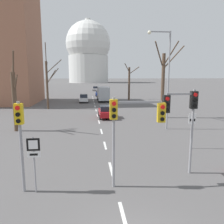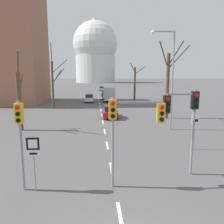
{
  "view_description": "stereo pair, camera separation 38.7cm",
  "coord_description": "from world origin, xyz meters",
  "px_view_note": "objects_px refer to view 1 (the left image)",
  "views": [
    {
      "loc": [
        -1.34,
        -5.55,
        5.55
      ],
      "look_at": [
        -0.03,
        6.0,
        3.6
      ],
      "focal_mm": 35.0,
      "sensor_mm": 36.0,
      "label": 1
    },
    {
      "loc": [
        -0.95,
        -5.59,
        5.55
      ],
      "look_at": [
        -0.03,
        6.0,
        3.6
      ],
      "focal_mm": 35.0,
      "sensor_mm": 36.0,
      "label": 2
    }
  ],
  "objects_px": {
    "sedan_near_right": "(84,98)",
    "traffic_signal_near_left": "(20,130)",
    "traffic_signal_near_right": "(184,111)",
    "street_lamp_right": "(165,72)",
    "delivery_truck": "(103,93)",
    "route_sign_post": "(34,155)",
    "sedan_near_left": "(99,93)",
    "traffic_signal_centre_tall": "(131,119)",
    "sedan_mid_centre": "(106,112)",
    "sedan_far_left": "(95,89)",
    "speed_limit_sign": "(192,125)"
  },
  "relations": [
    {
      "from": "traffic_signal_centre_tall",
      "to": "sedan_far_left",
      "type": "bearing_deg",
      "value": 89.35
    },
    {
      "from": "speed_limit_sign",
      "to": "sedan_near_left",
      "type": "xyz_separation_m",
      "value": [
        -4.6,
        43.77,
        -1.07
      ]
    },
    {
      "from": "traffic_signal_centre_tall",
      "to": "sedan_near_right",
      "type": "bearing_deg",
      "value": 94.56
    },
    {
      "from": "sedan_mid_centre",
      "to": "delivery_truck",
      "type": "distance_m",
      "value": 18.94
    },
    {
      "from": "sedan_near_left",
      "to": "street_lamp_right",
      "type": "bearing_deg",
      "value": -83.03
    },
    {
      "from": "speed_limit_sign",
      "to": "sedan_mid_centre",
      "type": "height_order",
      "value": "speed_limit_sign"
    },
    {
      "from": "traffic_signal_near_right",
      "to": "sedan_far_left",
      "type": "distance_m",
      "value": 68.87
    },
    {
      "from": "route_sign_post",
      "to": "sedan_far_left",
      "type": "xyz_separation_m",
      "value": [
        5.42,
        69.95,
        -1.05
      ]
    },
    {
      "from": "delivery_truck",
      "to": "traffic_signal_near_left",
      "type": "bearing_deg",
      "value": -100.0
    },
    {
      "from": "sedan_near_right",
      "to": "traffic_signal_near_left",
      "type": "bearing_deg",
      "value": -93.84
    },
    {
      "from": "speed_limit_sign",
      "to": "delivery_truck",
      "type": "distance_m",
      "value": 32.34
    },
    {
      "from": "speed_limit_sign",
      "to": "street_lamp_right",
      "type": "height_order",
      "value": "street_lamp_right"
    },
    {
      "from": "sedan_near_left",
      "to": "traffic_signal_near_right",
      "type": "bearing_deg",
      "value": -87.6
    },
    {
      "from": "traffic_signal_centre_tall",
      "to": "sedan_mid_centre",
      "type": "distance_m",
      "value": 18.44
    },
    {
      "from": "street_lamp_right",
      "to": "sedan_near_right",
      "type": "relative_size",
      "value": 2.43
    },
    {
      "from": "route_sign_post",
      "to": "traffic_signal_near_left",
      "type": "bearing_deg",
      "value": 164.29
    },
    {
      "from": "sedan_near_right",
      "to": "delivery_truck",
      "type": "height_order",
      "value": "delivery_truck"
    },
    {
      "from": "route_sign_post",
      "to": "sedan_mid_centre",
      "type": "relative_size",
      "value": 0.63
    },
    {
      "from": "sedan_far_left",
      "to": "delivery_truck",
      "type": "xyz_separation_m",
      "value": [
        0.53,
        -32.68,
        0.87
      ]
    },
    {
      "from": "traffic_signal_near_left",
      "to": "sedan_near_left",
      "type": "bearing_deg",
      "value": 82.6
    },
    {
      "from": "traffic_signal_centre_tall",
      "to": "traffic_signal_near_left",
      "type": "bearing_deg",
      "value": 179.62
    },
    {
      "from": "street_lamp_right",
      "to": "sedan_near_left",
      "type": "distance_m",
      "value": 38.18
    },
    {
      "from": "route_sign_post",
      "to": "sedan_far_left",
      "type": "distance_m",
      "value": 70.17
    },
    {
      "from": "route_sign_post",
      "to": "street_lamp_right",
      "type": "relative_size",
      "value": 0.28
    },
    {
      "from": "route_sign_post",
      "to": "delivery_truck",
      "type": "distance_m",
      "value": 37.74
    },
    {
      "from": "sedan_near_left",
      "to": "delivery_truck",
      "type": "bearing_deg",
      "value": -89.03
    },
    {
      "from": "traffic_signal_near_left",
      "to": "sedan_far_left",
      "type": "relative_size",
      "value": 1.1
    },
    {
      "from": "traffic_signal_near_left",
      "to": "route_sign_post",
      "type": "xyz_separation_m",
      "value": [
        0.59,
        -0.17,
        -1.2
      ]
    },
    {
      "from": "street_lamp_right",
      "to": "sedan_mid_centre",
      "type": "relative_size",
      "value": 2.27
    },
    {
      "from": "speed_limit_sign",
      "to": "street_lamp_right",
      "type": "xyz_separation_m",
      "value": [
        -0.01,
        6.22,
        4.05
      ]
    },
    {
      "from": "route_sign_post",
      "to": "speed_limit_sign",
      "type": "bearing_deg",
      "value": 26.81
    },
    {
      "from": "sedan_mid_centre",
      "to": "street_lamp_right",
      "type": "bearing_deg",
      "value": -52.06
    },
    {
      "from": "traffic_signal_near_left",
      "to": "delivery_truck",
      "type": "bearing_deg",
      "value": 80.0
    },
    {
      "from": "traffic_signal_centre_tall",
      "to": "sedan_mid_centre",
      "type": "height_order",
      "value": "traffic_signal_centre_tall"
    },
    {
      "from": "sedan_near_right",
      "to": "street_lamp_right",
      "type": "bearing_deg",
      "value": -70.5
    },
    {
      "from": "traffic_signal_near_right",
      "to": "street_lamp_right",
      "type": "bearing_deg",
      "value": 75.86
    },
    {
      "from": "traffic_signal_near_right",
      "to": "sedan_mid_centre",
      "type": "height_order",
      "value": "traffic_signal_near_right"
    },
    {
      "from": "traffic_signal_near_right",
      "to": "street_lamp_right",
      "type": "height_order",
      "value": "street_lamp_right"
    },
    {
      "from": "delivery_truck",
      "to": "sedan_near_right",
      "type": "bearing_deg",
      "value": -158.24
    },
    {
      "from": "sedan_mid_centre",
      "to": "speed_limit_sign",
      "type": "bearing_deg",
      "value": -67.62
    },
    {
      "from": "speed_limit_sign",
      "to": "sedan_near_left",
      "type": "relative_size",
      "value": 0.64
    },
    {
      "from": "street_lamp_right",
      "to": "delivery_truck",
      "type": "distance_m",
      "value": 26.53
    },
    {
      "from": "sedan_near_left",
      "to": "delivery_truck",
      "type": "xyz_separation_m",
      "value": [
        0.2,
        -11.73,
        0.89
      ]
    },
    {
      "from": "sedan_far_left",
      "to": "speed_limit_sign",
      "type": "bearing_deg",
      "value": -85.64
    },
    {
      "from": "street_lamp_right",
      "to": "sedan_mid_centre",
      "type": "distance_m",
      "value": 10.16
    },
    {
      "from": "sedan_far_left",
      "to": "delivery_truck",
      "type": "relative_size",
      "value": 0.56
    },
    {
      "from": "speed_limit_sign",
      "to": "sedan_near_right",
      "type": "relative_size",
      "value": 0.69
    },
    {
      "from": "delivery_truck",
      "to": "street_lamp_right",
      "type": "bearing_deg",
      "value": -80.35
    },
    {
      "from": "sedan_mid_centre",
      "to": "traffic_signal_near_left",
      "type": "bearing_deg",
      "value": -106.89
    },
    {
      "from": "sedan_near_right",
      "to": "sedan_far_left",
      "type": "distance_m",
      "value": 34.54
    }
  ]
}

